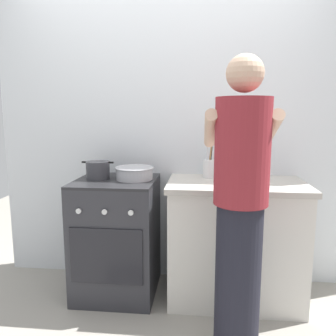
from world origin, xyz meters
The scene contains 9 objects.
ground centered at (0.00, 0.00, 0.00)m, with size 6.00×6.00×0.00m, color gray.
back_wall centered at (0.20, 0.50, 1.25)m, with size 3.20×0.10×2.50m.
countertop centered at (0.55, 0.15, 0.45)m, with size 1.00×0.60×0.90m.
stove_range centered at (-0.35, 0.15, 0.45)m, with size 0.60×0.62×0.90m.
pot centered at (-0.49, 0.16, 0.97)m, with size 0.24×0.18×0.13m.
mixing_bowl centered at (-0.21, 0.17, 0.95)m, with size 0.29×0.29×0.10m.
utensil_crock centered at (0.35, 0.30, 1.00)m, with size 0.10×0.10×0.32m.
spice_bottle centered at (0.64, 0.12, 0.94)m, with size 0.04×0.04×0.08m.
person centered at (0.51, -0.44, 0.86)m, with size 0.41×0.50×1.70m.
Camera 1 is at (0.30, -2.28, 1.40)m, focal length 35.92 mm.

